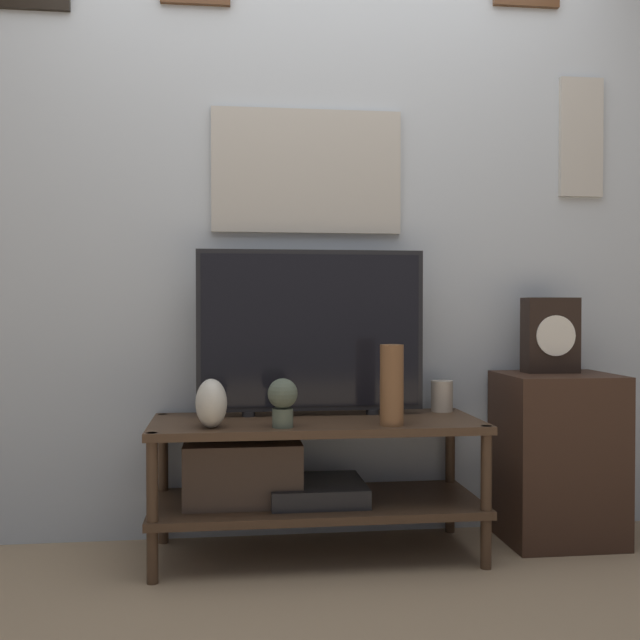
# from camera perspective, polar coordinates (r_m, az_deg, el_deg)

# --- Properties ---
(ground_plane) EXTENTS (12.00, 12.00, 0.00)m
(ground_plane) POSITION_cam_1_polar(r_m,az_deg,el_deg) (2.71, 0.49, -19.40)
(ground_plane) COLOR #997F60
(wall_back) EXTENTS (6.40, 0.08, 2.70)m
(wall_back) POSITION_cam_1_polar(r_m,az_deg,el_deg) (3.15, -0.92, 8.57)
(wall_back) COLOR #B2BCC6
(wall_back) RESTS_ON ground_plane
(media_console) EXTENTS (1.24, 0.50, 0.52)m
(media_console) POSITION_cam_1_polar(r_m,az_deg,el_deg) (2.88, -2.29, -11.39)
(media_console) COLOR #422D1E
(media_console) RESTS_ON ground_plane
(television) EXTENTS (0.89, 0.05, 0.65)m
(television) POSITION_cam_1_polar(r_m,az_deg,el_deg) (2.94, -0.68, -0.82)
(television) COLOR black
(television) RESTS_ON media_console
(vase_urn_stoneware) EXTENTS (0.11, 0.14, 0.17)m
(vase_urn_stoneware) POSITION_cam_1_polar(r_m,az_deg,el_deg) (2.69, -8.28, -6.30)
(vase_urn_stoneware) COLOR beige
(vase_urn_stoneware) RESTS_ON media_console
(vase_tall_ceramic) EXTENTS (0.09, 0.09, 0.29)m
(vase_tall_ceramic) POSITION_cam_1_polar(r_m,az_deg,el_deg) (2.72, 5.49, -4.96)
(vase_tall_ceramic) COLOR brown
(vase_tall_ceramic) RESTS_ON media_console
(candle_jar) EXTENTS (0.09, 0.09, 0.13)m
(candle_jar) POSITION_cam_1_polar(r_m,az_deg,el_deg) (3.11, 9.27, -5.74)
(candle_jar) COLOR #C1B29E
(candle_jar) RESTS_ON media_console
(decorative_bust) EXTENTS (0.11, 0.11, 0.17)m
(decorative_bust) POSITION_cam_1_polar(r_m,az_deg,el_deg) (2.67, -2.86, -6.04)
(decorative_bust) COLOR #4C5647
(decorative_bust) RESTS_ON media_console
(side_table) EXTENTS (0.45, 0.38, 0.67)m
(side_table) POSITION_cam_1_polar(r_m,az_deg,el_deg) (3.21, 17.63, -9.93)
(side_table) COLOR #382319
(side_table) RESTS_ON ground_plane
(mantel_clock) EXTENTS (0.22, 0.11, 0.31)m
(mantel_clock) POSITION_cam_1_polar(r_m,az_deg,el_deg) (3.20, 17.15, -1.11)
(mantel_clock) COLOR black
(mantel_clock) RESTS_ON side_table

